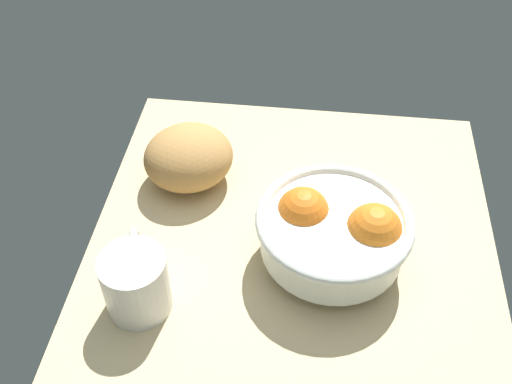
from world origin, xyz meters
TOP-DOWN VIEW (x-y plane):
  - ground_plane at (0.00, 0.00)cm, footprint 78.79×59.70cm
  - fruit_bowl at (5.45, -5.79)cm, footprint 21.77×21.77cm
  - bread_loaf at (18.97, 17.55)cm, footprint 18.77×19.10cm
  - mug at (-5.61, 19.66)cm, footprint 13.03×8.76cm

SIDE VIEW (x-z plane):
  - ground_plane at x=0.00cm, z-range -3.00..0.00cm
  - bread_loaf at x=18.97cm, z-range 0.00..9.23cm
  - mug at x=-5.61cm, z-range 0.00..9.27cm
  - fruit_bowl at x=5.45cm, z-range 0.41..11.00cm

